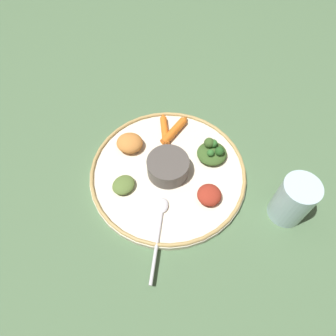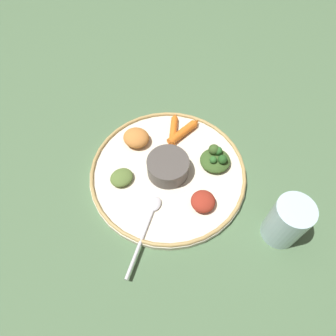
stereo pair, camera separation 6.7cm
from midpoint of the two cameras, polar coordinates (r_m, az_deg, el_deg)
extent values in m
plane|color=#4C6B47|center=(0.69, -2.75, -1.51)|extent=(2.40, 2.40, 0.00)
cylinder|color=beige|center=(0.69, -2.78, -1.21)|extent=(0.35, 0.35, 0.01)
torus|color=tan|center=(0.68, -2.81, -0.77)|extent=(0.35, 0.35, 0.01)
cylinder|color=#4C4742|center=(0.66, -2.87, 0.02)|extent=(0.09, 0.09, 0.04)
cylinder|color=brown|center=(0.65, -2.94, 0.85)|extent=(0.08, 0.08, 0.01)
ellipsoid|color=silver|center=(0.64, -4.02, -7.25)|extent=(0.04, 0.03, 0.01)
cylinder|color=silver|center=(0.61, -5.45, -14.78)|extent=(0.14, 0.06, 0.01)
ellipsoid|color=#385623|center=(0.69, 5.50, 2.51)|extent=(0.07, 0.07, 0.02)
sphere|color=#2D6628|center=(0.69, 5.75, 4.35)|extent=(0.02, 0.02, 0.02)
sphere|color=#2D6628|center=(0.67, 5.19, 2.60)|extent=(0.02, 0.02, 0.02)
sphere|color=#385623|center=(0.69, 4.99, 4.48)|extent=(0.02, 0.02, 0.02)
sphere|color=#23511E|center=(0.68, 6.85, 2.93)|extent=(0.02, 0.02, 0.02)
cylinder|color=orange|center=(0.73, -1.51, 6.68)|extent=(0.07, 0.08, 0.02)
cone|color=orange|center=(0.76, 0.74, 9.04)|extent=(0.02, 0.02, 0.02)
cylinder|color=orange|center=(0.74, -3.22, 6.78)|extent=(0.08, 0.03, 0.02)
cone|color=orange|center=(0.77, -3.45, 9.51)|extent=(0.02, 0.02, 0.02)
ellipsoid|color=maroon|center=(0.64, 4.76, -5.28)|extent=(0.07, 0.07, 0.03)
ellipsoid|color=#C67A38|center=(0.71, -9.84, 4.43)|extent=(0.07, 0.08, 0.03)
ellipsoid|color=#567033|center=(0.66, -11.17, -3.36)|extent=(0.07, 0.07, 0.02)
cylinder|color=silver|center=(0.63, 19.62, -5.99)|extent=(0.07, 0.07, 0.11)
cylinder|color=tan|center=(0.66, 18.89, -7.11)|extent=(0.06, 0.06, 0.05)
camera|label=1|loc=(0.03, -92.87, -4.55)|focal=32.60mm
camera|label=2|loc=(0.03, 87.13, 4.55)|focal=32.60mm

